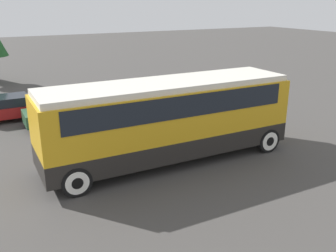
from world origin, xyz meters
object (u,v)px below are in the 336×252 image
Objects in this scene: parked_car_near at (7,108)px; parked_car_mid at (184,101)px; tour_bus at (170,114)px; parked_car_far at (70,110)px.

parked_car_near is 9.58m from parked_car_mid.
parked_car_mid reaches higher than parked_car_near.
parked_car_far is at bearing 110.35° from tour_bus.
tour_bus is at bearing -59.43° from parked_car_near.
parked_car_near is at bearing 120.57° from tour_bus.
tour_bus is 7.06m from parked_car_mid.
tour_bus reaches higher than parked_car_near.
tour_bus is 10.23m from parked_car_near.
parked_car_far is (2.77, -2.28, 0.08)m from parked_car_near.
parked_car_near is at bearing 161.64° from parked_car_mid.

